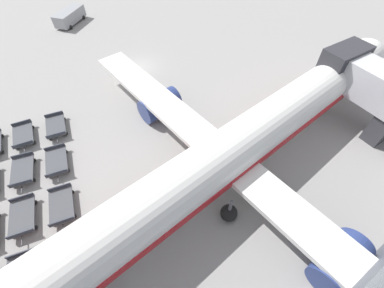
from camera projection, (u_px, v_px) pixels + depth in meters
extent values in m
plane|color=gray|center=(139.00, 67.00, 32.85)|extent=(500.00, 500.00, 0.00)
cube|color=#2D2D33|center=(341.00, 66.00, 25.00)|extent=(2.59, 4.65, 3.77)
cube|color=#38383D|center=(383.00, 126.00, 23.91)|extent=(1.71, 2.80, 2.99)
cylinder|color=white|center=(243.00, 142.00, 20.16)|extent=(7.74, 39.59, 3.79)
sphere|color=white|center=(364.00, 56.00, 28.35)|extent=(3.60, 3.60, 3.60)
cube|color=white|center=(227.00, 159.00, 20.15)|extent=(38.34, 6.75, 0.44)
cylinder|color=navy|center=(340.00, 263.00, 16.35)|extent=(2.84, 4.18, 2.46)
cylinder|color=navy|center=(160.00, 105.00, 26.21)|extent=(2.84, 4.18, 2.46)
cube|color=red|center=(241.00, 147.00, 20.66)|extent=(7.42, 35.68, 0.68)
cylinder|color=#56565B|center=(320.00, 97.00, 26.64)|extent=(0.24, 0.24, 1.79)
sphere|color=black|center=(317.00, 103.00, 27.32)|extent=(1.31, 1.31, 1.31)
cylinder|color=#56565B|center=(230.00, 208.00, 18.53)|extent=(0.24, 0.24, 1.79)
sphere|color=black|center=(229.00, 213.00, 19.21)|extent=(1.31, 1.31, 1.31)
cylinder|color=#56565B|center=(182.00, 160.00, 21.31)|extent=(0.24, 0.24, 1.79)
sphere|color=black|center=(182.00, 166.00, 21.99)|extent=(1.31, 1.31, 1.31)
cube|color=gray|center=(70.00, 16.00, 40.06)|extent=(5.19, 5.64, 1.66)
cube|color=#1E232D|center=(79.00, 7.00, 41.53)|extent=(1.45, 1.22, 0.58)
sphere|color=black|center=(83.00, 17.00, 41.61)|extent=(0.60, 0.60, 0.60)
sphere|color=black|center=(72.00, 16.00, 41.97)|extent=(0.60, 0.60, 0.60)
sphere|color=black|center=(70.00, 27.00, 39.36)|extent=(0.60, 0.60, 0.60)
sphere|color=black|center=(59.00, 25.00, 39.73)|extent=(0.60, 0.60, 0.60)
sphere|color=black|center=(2.00, 152.00, 23.62)|extent=(0.36, 0.36, 0.36)
sphere|color=black|center=(2.00, 136.00, 24.92)|extent=(0.36, 0.36, 0.36)
cube|color=#424449|center=(23.00, 135.00, 24.53)|extent=(3.40, 2.22, 0.10)
cube|color=#2D333D|center=(22.00, 144.00, 23.46)|extent=(0.34, 1.76, 0.32)
cube|color=#2D333D|center=(21.00, 123.00, 25.27)|extent=(0.34, 1.76, 0.32)
cube|color=#333338|center=(24.00, 149.00, 23.49)|extent=(0.70, 0.16, 0.06)
sphere|color=black|center=(17.00, 148.00, 23.95)|extent=(0.36, 0.36, 0.36)
sphere|color=black|center=(34.00, 142.00, 24.37)|extent=(0.36, 0.36, 0.36)
sphere|color=black|center=(16.00, 132.00, 25.25)|extent=(0.36, 0.36, 0.36)
sphere|color=black|center=(32.00, 127.00, 25.67)|extent=(0.36, 0.36, 0.36)
cube|color=#424449|center=(22.00, 170.00, 21.87)|extent=(3.50, 2.47, 0.10)
cube|color=#2D333D|center=(20.00, 183.00, 20.77)|extent=(0.50, 1.74, 0.32)
cube|color=#2D333D|center=(22.00, 155.00, 22.65)|extent=(0.50, 1.74, 0.32)
cube|color=#333338|center=(22.00, 189.00, 20.79)|extent=(0.69, 0.22, 0.06)
sphere|color=black|center=(14.00, 185.00, 21.31)|extent=(0.36, 0.36, 0.36)
sphere|color=black|center=(33.00, 180.00, 21.65)|extent=(0.36, 0.36, 0.36)
sphere|color=black|center=(16.00, 165.00, 22.66)|extent=(0.36, 0.36, 0.36)
sphere|color=black|center=(34.00, 160.00, 23.00)|extent=(0.36, 0.36, 0.36)
cube|color=#424449|center=(22.00, 216.00, 19.17)|extent=(3.48, 2.41, 0.10)
cube|color=#2D333D|center=(20.00, 234.00, 18.08)|extent=(0.46, 1.74, 0.32)
cube|color=#2D333D|center=(21.00, 197.00, 19.95)|extent=(0.46, 1.74, 0.32)
cube|color=#333338|center=(22.00, 241.00, 18.10)|extent=(0.70, 0.21, 0.06)
sphere|color=black|center=(13.00, 235.00, 18.61)|extent=(0.36, 0.36, 0.36)
sphere|color=black|center=(35.00, 228.00, 18.97)|extent=(0.36, 0.36, 0.36)
sphere|color=black|center=(14.00, 209.00, 19.95)|extent=(0.36, 0.36, 0.36)
sphere|color=black|center=(35.00, 202.00, 20.30)|extent=(0.36, 0.36, 0.36)
cube|color=#424449|center=(20.00, 278.00, 16.44)|extent=(3.50, 2.46, 0.10)
cube|color=#2D333D|center=(20.00, 254.00, 17.21)|extent=(0.49, 1.74, 0.32)
sphere|color=black|center=(12.00, 267.00, 17.22)|extent=(0.36, 0.36, 0.36)
sphere|color=black|center=(36.00, 258.00, 17.56)|extent=(0.36, 0.36, 0.36)
cube|color=#424449|center=(56.00, 126.00, 25.30)|extent=(3.46, 2.35, 0.10)
cube|color=#2D333D|center=(56.00, 135.00, 24.22)|extent=(0.42, 1.75, 0.32)
cube|color=#2D333D|center=(54.00, 114.00, 26.06)|extent=(0.42, 1.75, 0.32)
cube|color=#333338|center=(57.00, 140.00, 24.24)|extent=(0.70, 0.20, 0.06)
sphere|color=black|center=(50.00, 138.00, 24.73)|extent=(0.36, 0.36, 0.36)
sphere|color=black|center=(66.00, 134.00, 25.11)|extent=(0.36, 0.36, 0.36)
sphere|color=black|center=(48.00, 123.00, 26.06)|extent=(0.36, 0.36, 0.36)
sphere|color=black|center=(64.00, 119.00, 26.44)|extent=(0.36, 0.36, 0.36)
cube|color=#424449|center=(56.00, 161.00, 22.49)|extent=(3.48, 2.40, 0.10)
cube|color=#2D333D|center=(56.00, 173.00, 21.40)|extent=(0.45, 1.74, 0.32)
cube|color=#2D333D|center=(54.00, 147.00, 23.26)|extent=(0.45, 1.74, 0.32)
cube|color=#333338|center=(58.00, 179.00, 21.42)|extent=(0.70, 0.21, 0.06)
sphere|color=black|center=(49.00, 176.00, 21.93)|extent=(0.36, 0.36, 0.36)
sphere|color=black|center=(68.00, 170.00, 22.29)|extent=(0.36, 0.36, 0.36)
sphere|color=black|center=(49.00, 157.00, 23.26)|extent=(0.36, 0.36, 0.36)
sphere|color=black|center=(66.00, 152.00, 23.62)|extent=(0.36, 0.36, 0.36)
cube|color=#424449|center=(61.00, 205.00, 19.76)|extent=(3.49, 2.43, 0.10)
cube|color=#2D333D|center=(61.00, 222.00, 18.67)|extent=(0.47, 1.74, 0.32)
cube|color=#2D333D|center=(59.00, 187.00, 20.54)|extent=(0.47, 1.74, 0.32)
cube|color=#333338|center=(63.00, 228.00, 18.68)|extent=(0.70, 0.22, 0.06)
sphere|color=black|center=(53.00, 223.00, 19.20)|extent=(0.36, 0.36, 0.36)
sphere|color=black|center=(74.00, 216.00, 19.55)|extent=(0.36, 0.36, 0.36)
sphere|color=black|center=(52.00, 198.00, 20.54)|extent=(0.36, 0.36, 0.36)
sphere|color=black|center=(72.00, 192.00, 20.89)|extent=(0.36, 0.36, 0.36)
cube|color=#424449|center=(66.00, 262.00, 17.08)|extent=(3.48, 2.42, 0.10)
cube|color=#2D333D|center=(66.00, 285.00, 15.99)|extent=(0.46, 1.74, 0.32)
cube|color=#2D333D|center=(63.00, 239.00, 17.85)|extent=(0.46, 1.74, 0.32)
sphere|color=black|center=(57.00, 285.00, 16.52)|extent=(0.36, 0.36, 0.36)
sphere|color=black|center=(81.00, 275.00, 16.87)|extent=(0.36, 0.36, 0.36)
sphere|color=black|center=(55.00, 252.00, 17.85)|extent=(0.36, 0.36, 0.36)
sphere|color=black|center=(78.00, 244.00, 18.21)|extent=(0.36, 0.36, 0.36)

